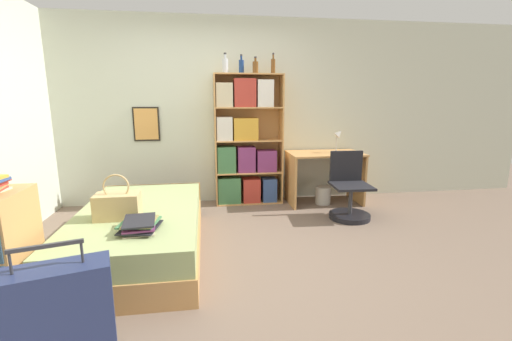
% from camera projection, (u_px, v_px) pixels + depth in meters
% --- Properties ---
extents(ground_plane, '(14.00, 14.00, 0.00)m').
position_uv_depth(ground_plane, '(215.00, 248.00, 3.47)').
color(ground_plane, '#756051').
extents(wall_back, '(10.00, 0.09, 2.60)m').
position_uv_depth(wall_back, '(209.00, 112.00, 4.86)').
color(wall_back, beige).
rests_on(wall_back, ground_plane).
extents(bed, '(1.14, 2.04, 0.44)m').
position_uv_depth(bed, '(141.00, 231.00, 3.34)').
color(bed, tan).
rests_on(bed, ground_plane).
extents(handbag, '(0.38, 0.22, 0.40)m').
position_uv_depth(handbag, '(118.00, 205.00, 3.02)').
color(handbag, tan).
rests_on(handbag, bed).
extents(book_stack_on_bed, '(0.34, 0.38, 0.09)m').
position_uv_depth(book_stack_on_bed, '(139.00, 225.00, 2.75)').
color(book_stack_on_bed, beige).
rests_on(book_stack_on_bed, bed).
extents(suitcase, '(0.61, 0.36, 0.77)m').
position_uv_depth(suitcase, '(56.00, 323.00, 1.81)').
color(suitcase, navy).
rests_on(suitcase, ground_plane).
extents(bookcase, '(0.95, 0.30, 1.82)m').
position_uv_depth(bookcase, '(245.00, 144.00, 4.83)').
color(bookcase, tan).
rests_on(bookcase, ground_plane).
extents(bottle_green, '(0.08, 0.08, 0.26)m').
position_uv_depth(bottle_green, '(225.00, 65.00, 4.57)').
color(bottle_green, '#B7BCC1').
rests_on(bottle_green, bookcase).
extents(bottle_brown, '(0.07, 0.07, 0.25)m').
position_uv_depth(bottle_brown, '(241.00, 66.00, 4.60)').
color(bottle_brown, navy).
rests_on(bottle_brown, bookcase).
extents(bottle_clear, '(0.08, 0.08, 0.22)m').
position_uv_depth(bottle_clear, '(255.00, 67.00, 4.60)').
color(bottle_clear, brown).
rests_on(bottle_clear, bookcase).
extents(bottle_blue, '(0.06, 0.06, 0.27)m').
position_uv_depth(bottle_blue, '(273.00, 66.00, 4.67)').
color(bottle_blue, brown).
rests_on(bottle_blue, bookcase).
extents(desk, '(1.04, 0.63, 0.74)m').
position_uv_depth(desk, '(324.00, 169.00, 4.91)').
color(desk, tan).
rests_on(desk, ground_plane).
extents(desk_lamp, '(0.16, 0.11, 0.34)m').
position_uv_depth(desk_lamp, '(338.00, 137.00, 4.84)').
color(desk_lamp, '#ADA89E').
rests_on(desk_lamp, desk).
extents(desk_chair, '(0.51, 0.51, 0.83)m').
position_uv_depth(desk_chair, '(349.00, 198.00, 4.33)').
color(desk_chair, black).
rests_on(desk_chair, ground_plane).
extents(waste_bin, '(0.22, 0.22, 0.25)m').
position_uv_depth(waste_bin, '(323.00, 195.00, 4.92)').
color(waste_bin, '#B7B2A8').
rests_on(waste_bin, ground_plane).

